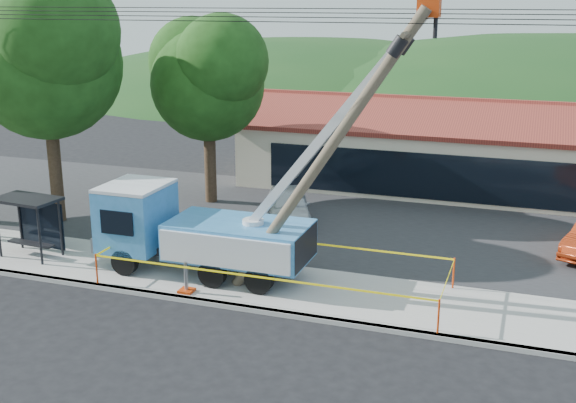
# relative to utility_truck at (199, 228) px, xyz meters

# --- Properties ---
(ground) EXTENTS (120.00, 120.00, 0.00)m
(ground) POSITION_rel_utility_truck_xyz_m (3.35, -4.29, -1.79)
(ground) COLOR black
(ground) RESTS_ON ground
(curb) EXTENTS (60.00, 0.25, 0.15)m
(curb) POSITION_rel_utility_truck_xyz_m (3.35, -2.19, -1.72)
(curb) COLOR #AAA59F
(curb) RESTS_ON ground
(sidewalk) EXTENTS (60.00, 4.00, 0.15)m
(sidewalk) POSITION_rel_utility_truck_xyz_m (3.35, -0.29, -1.72)
(sidewalk) COLOR #AAA59F
(sidewalk) RESTS_ON ground
(parking_lot) EXTENTS (60.00, 12.00, 0.10)m
(parking_lot) POSITION_rel_utility_truck_xyz_m (3.35, 7.71, -1.74)
(parking_lot) COLOR #28282B
(parking_lot) RESTS_ON ground
(strip_mall) EXTENTS (22.50, 8.53, 4.67)m
(strip_mall) POSITION_rel_utility_truck_xyz_m (7.35, 15.69, 0.09)
(strip_mall) COLOR beige
(strip_mall) RESTS_ON ground
(tree_west_near) EXTENTS (7.56, 6.72, 10.80)m
(tree_west_near) POSITION_rel_utility_truck_xyz_m (-8.65, 3.71, 5.73)
(tree_west_near) COLOR #332316
(tree_west_near) RESTS_ON ground
(tree_lot) EXTENTS (6.30, 5.60, 8.94)m
(tree_lot) POSITION_rel_utility_truck_xyz_m (-3.65, 8.71, 4.42)
(tree_lot) COLOR #332316
(tree_lot) RESTS_ON ground
(hill_west) EXTENTS (78.40, 56.00, 28.00)m
(hill_west) POSITION_rel_utility_truck_xyz_m (-11.65, 50.71, -1.79)
(hill_west) COLOR #163D17
(hill_west) RESTS_ON ground
(hill_center) EXTENTS (89.60, 64.00, 32.00)m
(hill_center) POSITION_rel_utility_truck_xyz_m (13.35, 50.71, -1.79)
(hill_center) COLOR #163D17
(hill_center) RESTS_ON ground
(utility_truck) EXTENTS (11.62, 4.06, 9.37)m
(utility_truck) POSITION_rel_utility_truck_xyz_m (0.00, 0.00, 0.00)
(utility_truck) COLOR black
(utility_truck) RESTS_ON ground
(leaning_pole) EXTENTS (6.27, 1.95, 9.31)m
(leaning_pole) POSITION_rel_utility_truck_xyz_m (4.96, -0.62, 3.38)
(leaning_pole) COLOR brown
(leaning_pole) RESTS_ON ground
(bus_shelter) EXTENTS (2.49, 1.66, 2.28)m
(bus_shelter) POSITION_rel_utility_truck_xyz_m (-6.73, -0.42, 0.01)
(bus_shelter) COLOR black
(bus_shelter) RESTS_ON ground
(caution_tape) EXTENTS (11.56, 3.66, 1.06)m
(caution_tape) POSITION_rel_utility_truck_xyz_m (2.91, -0.33, -0.86)
(caution_tape) COLOR red
(caution_tape) RESTS_ON ground
(car_silver) EXTENTS (3.39, 4.83, 1.53)m
(car_silver) POSITION_rel_utility_truck_xyz_m (0.96, 6.80, -1.79)
(car_silver) COLOR silver
(car_silver) RESTS_ON ground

